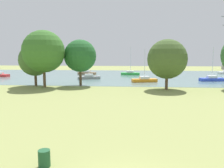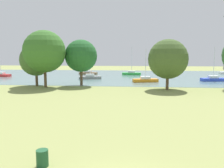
# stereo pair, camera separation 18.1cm
# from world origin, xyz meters

# --- Properties ---
(ground_plane) EXTENTS (160.00, 160.00, 0.00)m
(ground_plane) POSITION_xyz_m (0.00, 22.00, 0.00)
(ground_plane) COLOR #8C9351
(litter_bin) EXTENTS (0.56, 0.56, 0.80)m
(litter_bin) POSITION_xyz_m (-3.87, 2.06, 0.40)
(litter_bin) COLOR #1E512D
(litter_bin) RESTS_ON ground
(water_surface) EXTENTS (140.00, 40.00, 0.02)m
(water_surface) POSITION_xyz_m (0.00, 50.00, 0.01)
(water_surface) COLOR slate
(water_surface) RESTS_ON ground
(sailboat_gray) EXTENTS (5.03, 2.76, 6.63)m
(sailboat_gray) POSITION_xyz_m (-9.38, 41.41, 0.46)
(sailboat_gray) COLOR gray
(sailboat_gray) RESTS_ON water_surface
(sailboat_brown) EXTENTS (4.97, 2.22, 5.97)m
(sailboat_brown) POSITION_xyz_m (-12.21, 53.09, 0.45)
(sailboat_brown) COLOR brown
(sailboat_brown) RESTS_ON water_surface
(sailboat_blue) EXTENTS (4.97, 2.23, 6.73)m
(sailboat_blue) POSITION_xyz_m (15.86, 39.86, 0.46)
(sailboat_blue) COLOR blue
(sailboat_blue) RESTS_ON water_surface
(sailboat_orange) EXTENTS (5.02, 2.59, 6.23)m
(sailboat_orange) POSITION_xyz_m (2.34, 36.91, 0.45)
(sailboat_orange) COLOR orange
(sailboat_orange) RESTS_ON water_surface
(sailboat_green) EXTENTS (4.93, 1.97, 7.52)m
(sailboat_green) POSITION_xyz_m (-0.59, 52.59, 0.47)
(sailboat_green) COLOR green
(sailboat_green) RESTS_ON water_surface
(tree_west_near) EXTENTS (5.33, 5.33, 7.03)m
(tree_west_near) POSITION_xyz_m (-16.25, 29.70, 4.35)
(tree_west_near) COLOR brown
(tree_west_near) RESTS_ON ground
(tree_west_far) EXTENTS (6.73, 6.73, 9.12)m
(tree_west_far) POSITION_xyz_m (-14.07, 28.06, 5.74)
(tree_west_far) COLOR brown
(tree_west_far) RESTS_ON ground
(tree_mid_shore) EXTENTS (5.46, 5.46, 7.79)m
(tree_mid_shore) POSITION_xyz_m (-8.77, 30.76, 5.04)
(tree_mid_shore) COLOR brown
(tree_mid_shore) RESTS_ON ground
(tree_east_far) EXTENTS (5.94, 5.94, 7.56)m
(tree_east_far) POSITION_xyz_m (5.23, 27.56, 4.58)
(tree_east_far) COLOR brown
(tree_east_far) RESTS_ON ground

